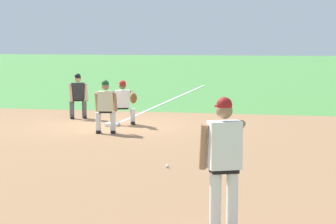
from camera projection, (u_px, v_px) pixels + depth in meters
The scene contains 9 objects.
ground_plane at pixel (113, 126), 19.35m from camera, with size 160.00×160.00×0.00m, color #47843D.
infield_dirt_patch at pixel (146, 161), 13.82m from camera, with size 18.00×18.00×0.01m, color #936B47.
foul_line_stripe at pixel (172, 99), 27.67m from camera, with size 17.13×0.10×0.00m, color white.
first_base_bag at pixel (113, 124), 19.34m from camera, with size 0.38×0.38×0.09m, color white.
baseball at pixel (167, 166), 13.08m from camera, with size 0.07×0.07×0.07m, color white.
pitcher at pixel (224, 160), 8.21m from camera, with size 0.82×0.59×1.86m.
first_baseman at pixel (123, 101), 19.50m from camera, with size 0.84×0.97×1.34m.
baserunner at pixel (105, 105), 17.73m from camera, with size 0.51×0.64×1.46m.
umpire at pixel (78, 94), 21.02m from camera, with size 0.61×0.67×1.46m.
Camera 1 is at (-18.39, -5.67, 2.59)m, focal length 70.00 mm.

